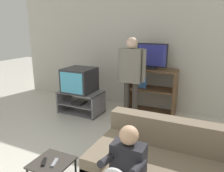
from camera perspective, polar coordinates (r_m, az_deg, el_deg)
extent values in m
cube|color=beige|center=(4.97, 6.95, 9.28)|extent=(6.40, 0.06, 2.60)
cube|color=slate|center=(4.85, -7.96, -6.66)|extent=(0.90, 0.56, 0.02)
cube|color=slate|center=(4.78, -8.05, -4.40)|extent=(0.87, 0.56, 0.02)
cube|color=slate|center=(4.70, -8.16, -1.53)|extent=(0.90, 0.56, 0.02)
cube|color=slate|center=(5.02, -12.23, -3.37)|extent=(0.03, 0.56, 0.47)
cube|color=slate|center=(4.56, -3.47, -4.95)|extent=(0.03, 0.56, 0.47)
cube|color=black|center=(4.72, -8.54, -4.26)|extent=(0.24, 0.28, 0.05)
cube|color=#2D2D33|center=(4.65, -8.45, 1.58)|extent=(0.60, 0.60, 0.50)
cube|color=#4CB7E0|center=(4.41, -10.62, 0.74)|extent=(0.52, 0.01, 0.42)
cube|color=brown|center=(4.87, 4.60, -0.59)|extent=(0.03, 0.46, 0.96)
cube|color=brown|center=(4.63, 16.14, -2.01)|extent=(0.03, 0.46, 0.96)
cube|color=brown|center=(4.88, 9.96, -6.53)|extent=(0.96, 0.46, 0.03)
cube|color=brown|center=(4.72, 10.25, -0.73)|extent=(0.96, 0.46, 0.03)
cube|color=brown|center=(4.62, 10.49, 4.25)|extent=(0.96, 0.46, 0.03)
cube|color=#3870B7|center=(4.67, 7.97, 0.80)|extent=(0.18, 0.04, 0.22)
cube|color=black|center=(4.61, 10.30, 4.69)|extent=(0.22, 0.20, 0.04)
cube|color=black|center=(4.57, 10.45, 7.90)|extent=(0.63, 0.04, 0.48)
cube|color=#333899|center=(4.55, 10.38, 7.87)|extent=(0.58, 0.01, 0.43)
cube|color=#38332D|center=(2.65, -15.47, -18.70)|extent=(0.42, 0.42, 0.02)
cylinder|color=black|center=(2.96, -15.64, -18.88)|extent=(0.02, 0.02, 0.34)
cylinder|color=black|center=(2.77, -9.45, -21.17)|extent=(0.02, 0.02, 0.34)
cube|color=black|center=(2.65, -17.42, -18.35)|extent=(0.11, 0.14, 0.02)
cube|color=gray|center=(2.60, -14.74, -18.78)|extent=(0.08, 0.15, 0.02)
cube|color=#756651|center=(2.63, 19.92, -12.30)|extent=(1.87, 0.20, 0.34)
cube|color=#756651|center=(2.68, -0.58, -19.16)|extent=(0.22, 0.91, 0.58)
cylinder|color=#3D3833|center=(4.19, 3.85, -4.29)|extent=(0.11, 0.11, 0.82)
cylinder|color=#3D3833|center=(4.13, 5.98, -4.60)|extent=(0.11, 0.11, 0.82)
cube|color=gray|center=(3.98, 5.14, 5.32)|extent=(0.38, 0.20, 0.61)
cylinder|color=gray|center=(4.06, 2.11, 5.79)|extent=(0.08, 0.08, 0.58)
cylinder|color=gray|center=(3.90, 8.29, 5.26)|extent=(0.08, 0.08, 0.58)
sphere|color=beige|center=(3.93, 5.28, 11.17)|extent=(0.20, 0.20, 0.20)
cube|color=#232328|center=(2.06, 4.29, -19.23)|extent=(0.30, 0.17, 0.36)
cylinder|color=#232328|center=(1.97, -0.95, -18.49)|extent=(0.06, 0.31, 0.14)
cylinder|color=#232328|center=(1.88, 6.91, -20.32)|extent=(0.06, 0.31, 0.14)
sphere|color=tan|center=(1.92, 4.45, -12.69)|extent=(0.17, 0.17, 0.17)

